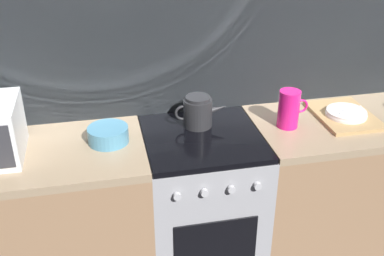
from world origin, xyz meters
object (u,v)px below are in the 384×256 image
(kettle, at_px, (199,112))
(pitcher, at_px, (289,109))
(dish_pile, at_px, (345,114))
(mixing_bowl, at_px, (108,135))
(stove_unit, at_px, (202,207))

(kettle, height_order, pitcher, pitcher)
(dish_pile, bearing_deg, pitcher, -175.28)
(mixing_bowl, height_order, pitcher, pitcher)
(stove_unit, relative_size, dish_pile, 2.25)
(stove_unit, bearing_deg, mixing_bowl, 175.38)
(stove_unit, relative_size, mixing_bowl, 4.50)
(stove_unit, relative_size, kettle, 3.16)
(kettle, relative_size, dish_pile, 0.71)
(mixing_bowl, xyz_separation_m, dish_pile, (1.27, 0.00, -0.02))
(pitcher, xyz_separation_m, dish_pile, (0.34, 0.03, -0.08))
(mixing_bowl, xyz_separation_m, pitcher, (0.93, -0.03, 0.06))
(kettle, xyz_separation_m, pitcher, (0.45, -0.11, 0.02))
(kettle, relative_size, mixing_bowl, 1.42)
(kettle, xyz_separation_m, dish_pile, (0.80, -0.08, -0.06))
(mixing_bowl, bearing_deg, dish_pile, 0.00)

